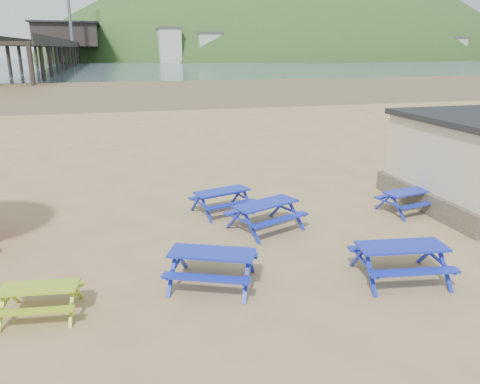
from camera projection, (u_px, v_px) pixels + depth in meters
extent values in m
plane|color=tan|center=(231.00, 242.00, 13.29)|extent=(400.00, 400.00, 0.00)
plane|color=brown|center=(135.00, 89.00, 64.08)|extent=(400.00, 400.00, 0.00)
plane|color=#495B69|center=(119.00, 64.00, 170.27)|extent=(400.00, 400.00, 0.00)
cube|color=#1949A8|center=(266.00, 204.00, 14.03)|extent=(2.16, 1.48, 0.06)
cube|color=#1949A8|center=(252.00, 208.00, 14.63)|extent=(1.97, 1.01, 0.06)
cube|color=#1949A8|center=(280.00, 220.00, 13.61)|extent=(1.97, 1.01, 0.06)
cube|color=#1949A8|center=(222.00, 191.00, 15.51)|extent=(1.96, 1.20, 0.05)
cube|color=#1949A8|center=(214.00, 195.00, 16.09)|extent=(1.83, 0.76, 0.05)
cube|color=#1949A8|center=(231.00, 204.00, 15.09)|extent=(1.83, 0.76, 0.05)
cube|color=#1949A8|center=(409.00, 192.00, 15.57)|extent=(1.85, 1.01, 0.05)
cube|color=#1949A8|center=(396.00, 195.00, 16.15)|extent=(1.77, 0.58, 0.05)
cube|color=#1949A8|center=(422.00, 204.00, 15.15)|extent=(1.77, 0.58, 0.05)
cube|color=#1949A8|center=(212.00, 253.00, 10.70)|extent=(2.10, 1.49, 0.05)
cube|color=#1949A8|center=(218.00, 253.00, 11.41)|extent=(1.91, 1.04, 0.05)
cube|color=#1949A8|center=(206.00, 278.00, 10.17)|extent=(1.91, 1.04, 0.05)
cube|color=#1949A8|center=(402.00, 246.00, 10.96)|extent=(2.15, 1.09, 0.06)
cube|color=#1949A8|center=(389.00, 247.00, 11.70)|extent=(2.08, 0.58, 0.06)
cube|color=#1949A8|center=(414.00, 272.00, 10.40)|extent=(2.08, 0.58, 0.06)
cube|color=#88AC12|center=(39.00, 287.00, 9.50)|extent=(1.60, 0.79, 0.04)
cube|color=#88AC12|center=(47.00, 286.00, 10.06)|extent=(1.56, 0.41, 0.04)
cube|color=#88AC12|center=(33.00, 311.00, 9.09)|extent=(1.56, 0.41, 0.04)
cube|color=black|center=(66.00, 46.00, 168.69)|extent=(9.00, 220.00, 0.60)
cube|color=black|center=(68.00, 35.00, 177.67)|extent=(22.00, 30.00, 8.00)
cube|color=black|center=(66.00, 23.00, 176.41)|extent=(24.00, 32.00, 0.60)
cylinder|color=slate|center=(68.00, 2.00, 155.16)|extent=(1.00, 1.00, 28.00)
ellipsoid|color=#2D4C1E|center=(291.00, 78.00, 250.81)|extent=(264.00, 144.00, 108.00)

